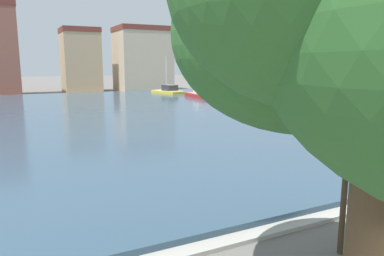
{
  "coord_description": "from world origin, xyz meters",
  "views": [
    {
      "loc": [
        -4.22,
        -1.15,
        4.43
      ],
      "look_at": [
        1.51,
        10.24,
        2.2
      ],
      "focal_mm": 33.91,
      "sensor_mm": 36.0,
      "label": 1
    }
  ],
  "objects_px": {
    "mooring_bollard": "(377,201)",
    "sailboat_yellow": "(167,92)",
    "giraffe_statue": "(358,167)",
    "sailboat_red": "(197,95)"
  },
  "relations": [
    {
      "from": "giraffe_statue",
      "to": "sailboat_yellow",
      "type": "xyz_separation_m",
      "value": [
        13.71,
        44.2,
        -1.58
      ]
    },
    {
      "from": "giraffe_statue",
      "to": "mooring_bollard",
      "type": "xyz_separation_m",
      "value": [
        2.84,
        1.43,
        -1.82
      ]
    },
    {
      "from": "sailboat_yellow",
      "to": "mooring_bollard",
      "type": "relative_size",
      "value": 13.14
    },
    {
      "from": "giraffe_statue",
      "to": "sailboat_yellow",
      "type": "bearing_deg",
      "value": 72.77
    },
    {
      "from": "giraffe_statue",
      "to": "sailboat_red",
      "type": "height_order",
      "value": "sailboat_red"
    },
    {
      "from": "sailboat_yellow",
      "to": "mooring_bollard",
      "type": "bearing_deg",
      "value": -104.25
    },
    {
      "from": "sailboat_red",
      "to": "mooring_bollard",
      "type": "bearing_deg",
      "value": -108.74
    },
    {
      "from": "mooring_bollard",
      "to": "sailboat_yellow",
      "type": "bearing_deg",
      "value": 75.75
    },
    {
      "from": "sailboat_yellow",
      "to": "sailboat_red",
      "type": "height_order",
      "value": "sailboat_red"
    },
    {
      "from": "mooring_bollard",
      "to": "giraffe_statue",
      "type": "bearing_deg",
      "value": -153.33
    }
  ]
}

